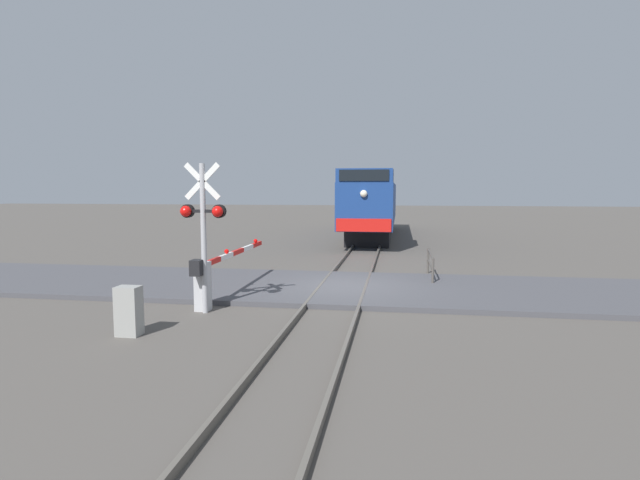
# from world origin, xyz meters

# --- Properties ---
(ground_plane) EXTENTS (160.00, 160.00, 0.00)m
(ground_plane) POSITION_xyz_m (0.00, 0.00, 0.00)
(ground_plane) COLOR #514C47
(rail_track_left) EXTENTS (0.08, 80.00, 0.15)m
(rail_track_left) POSITION_xyz_m (-0.72, 0.00, 0.07)
(rail_track_left) COLOR #59544C
(rail_track_left) RESTS_ON ground_plane
(rail_track_right) EXTENTS (0.08, 80.00, 0.15)m
(rail_track_right) POSITION_xyz_m (0.72, 0.00, 0.07)
(rail_track_right) COLOR #59544C
(rail_track_right) RESTS_ON ground_plane
(road_surface) EXTENTS (36.00, 5.34, 0.14)m
(road_surface) POSITION_xyz_m (0.00, 0.00, 0.07)
(road_surface) COLOR #47474C
(road_surface) RESTS_ON ground_plane
(locomotive) EXTENTS (2.85, 17.50, 4.17)m
(locomotive) POSITION_xyz_m (0.00, 17.42, 2.14)
(locomotive) COLOR black
(locomotive) RESTS_ON ground_plane
(crossing_signal) EXTENTS (1.18, 0.33, 3.85)m
(crossing_signal) POSITION_xyz_m (-3.18, -3.48, 2.37)
(crossing_signal) COLOR #ADADB2
(crossing_signal) RESTS_ON ground_plane
(crossing_gate) EXTENTS (0.36, 6.09, 1.40)m
(crossing_gate) POSITION_xyz_m (-3.33, -2.48, 0.88)
(crossing_gate) COLOR silver
(crossing_gate) RESTS_ON ground_plane
(utility_cabinet) EXTENTS (0.50, 0.39, 1.08)m
(utility_cabinet) POSITION_xyz_m (-4.06, -5.63, 0.54)
(utility_cabinet) COLOR #999993
(utility_cabinet) RESTS_ON ground_plane
(guard_railing) EXTENTS (0.08, 2.82, 0.95)m
(guard_railing) POSITION_xyz_m (2.83, 2.27, 0.62)
(guard_railing) COLOR #4C4742
(guard_railing) RESTS_ON ground_plane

